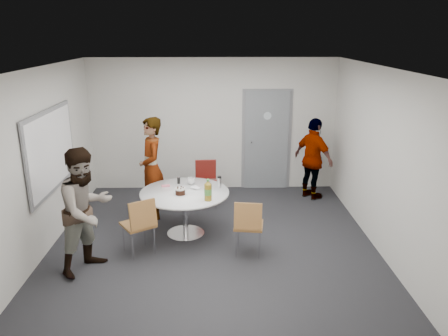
{
  "coord_description": "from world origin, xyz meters",
  "views": [
    {
      "loc": [
        0.05,
        -6.27,
        3.18
      ],
      "look_at": [
        0.18,
        0.25,
        1.13
      ],
      "focal_mm": 35.0,
      "sensor_mm": 36.0,
      "label": 1
    }
  ],
  "objects_px": {
    "table": "(186,198)",
    "door": "(266,140)",
    "chair_near_left": "(140,221)",
    "person_right": "(313,159)",
    "whiteboard": "(51,150)",
    "person_main": "(152,168)",
    "person_left": "(86,210)",
    "chair_far": "(206,178)",
    "chair_near_right": "(248,222)"
  },
  "relations": [
    {
      "from": "whiteboard",
      "to": "chair_near_left",
      "type": "height_order",
      "value": "whiteboard"
    },
    {
      "from": "person_right",
      "to": "table",
      "type": "bearing_deg",
      "value": 89.74
    },
    {
      "from": "chair_near_right",
      "to": "person_left",
      "type": "xyz_separation_m",
      "value": [
        -2.22,
        -0.32,
        0.35
      ]
    },
    {
      "from": "person_left",
      "to": "person_right",
      "type": "xyz_separation_m",
      "value": [
        3.65,
        2.64,
        -0.07
      ]
    },
    {
      "from": "table",
      "to": "person_left",
      "type": "bearing_deg",
      "value": -140.93
    },
    {
      "from": "person_right",
      "to": "chair_near_right",
      "type": "bearing_deg",
      "value": 113.99
    },
    {
      "from": "chair_far",
      "to": "person_main",
      "type": "xyz_separation_m",
      "value": [
        -0.93,
        -0.55,
        0.37
      ]
    },
    {
      "from": "whiteboard",
      "to": "chair_far",
      "type": "bearing_deg",
      "value": 29.93
    },
    {
      "from": "whiteboard",
      "to": "chair_far",
      "type": "height_order",
      "value": "whiteboard"
    },
    {
      "from": "chair_near_right",
      "to": "door",
      "type": "bearing_deg",
      "value": 86.94
    },
    {
      "from": "door",
      "to": "whiteboard",
      "type": "distance_m",
      "value": 4.25
    },
    {
      "from": "chair_near_left",
      "to": "chair_far",
      "type": "distance_m",
      "value": 2.18
    },
    {
      "from": "door",
      "to": "person_right",
      "type": "xyz_separation_m",
      "value": [
        0.85,
        -0.64,
        -0.22
      ]
    },
    {
      "from": "table",
      "to": "whiteboard",
      "type": "bearing_deg",
      "value": -178.89
    },
    {
      "from": "door",
      "to": "chair_far",
      "type": "relative_size",
      "value": 2.45
    },
    {
      "from": "chair_near_right",
      "to": "chair_far",
      "type": "relative_size",
      "value": 1.01
    },
    {
      "from": "whiteboard",
      "to": "chair_far",
      "type": "relative_size",
      "value": 2.19
    },
    {
      "from": "table",
      "to": "door",
      "type": "bearing_deg",
      "value": 55.8
    },
    {
      "from": "chair_far",
      "to": "person_left",
      "type": "xyz_separation_m",
      "value": [
        -1.57,
        -2.34,
        0.35
      ]
    },
    {
      "from": "table",
      "to": "person_left",
      "type": "xyz_separation_m",
      "value": [
        -1.28,
        -1.04,
        0.23
      ]
    },
    {
      "from": "whiteboard",
      "to": "person_right",
      "type": "relative_size",
      "value": 1.18
    },
    {
      "from": "whiteboard",
      "to": "table",
      "type": "bearing_deg",
      "value": 1.11
    },
    {
      "from": "chair_near_left",
      "to": "chair_near_right",
      "type": "xyz_separation_m",
      "value": [
        1.57,
        -0.04,
        -0.01
      ]
    },
    {
      "from": "whiteboard",
      "to": "table",
      "type": "relative_size",
      "value": 1.34
    },
    {
      "from": "chair_near_right",
      "to": "person_right",
      "type": "relative_size",
      "value": 0.54
    },
    {
      "from": "whiteboard",
      "to": "person_right",
      "type": "height_order",
      "value": "whiteboard"
    },
    {
      "from": "person_left",
      "to": "chair_far",
      "type": "bearing_deg",
      "value": 0.24
    },
    {
      "from": "door",
      "to": "table",
      "type": "distance_m",
      "value": 2.74
    },
    {
      "from": "whiteboard",
      "to": "chair_far",
      "type": "xyz_separation_m",
      "value": [
        2.32,
        1.34,
        -0.92
      ]
    },
    {
      "from": "person_left",
      "to": "whiteboard",
      "type": "bearing_deg",
      "value": 71.23
    },
    {
      "from": "chair_near_left",
      "to": "person_right",
      "type": "xyz_separation_m",
      "value": [
        3.01,
        2.28,
        0.26
      ]
    },
    {
      "from": "chair_near_left",
      "to": "person_left",
      "type": "height_order",
      "value": "person_left"
    },
    {
      "from": "whiteboard",
      "to": "chair_near_left",
      "type": "xyz_separation_m",
      "value": [
        1.4,
        -0.63,
        -0.91
      ]
    },
    {
      "from": "person_main",
      "to": "person_left",
      "type": "distance_m",
      "value": 1.9
    },
    {
      "from": "door",
      "to": "person_main",
      "type": "relative_size",
      "value": 1.18
    },
    {
      "from": "table",
      "to": "chair_near_left",
      "type": "xyz_separation_m",
      "value": [
        -0.63,
        -0.67,
        -0.1
      ]
    },
    {
      "from": "chair_near_right",
      "to": "person_main",
      "type": "relative_size",
      "value": 0.48
    },
    {
      "from": "door",
      "to": "chair_near_right",
      "type": "xyz_separation_m",
      "value": [
        -0.58,
        -2.96,
        -0.5
      ]
    },
    {
      "from": "person_main",
      "to": "chair_far",
      "type": "bearing_deg",
      "value": 102.74
    },
    {
      "from": "whiteboard",
      "to": "person_main",
      "type": "bearing_deg",
      "value": 29.61
    },
    {
      "from": "whiteboard",
      "to": "person_left",
      "type": "bearing_deg",
      "value": -52.85
    },
    {
      "from": "whiteboard",
      "to": "person_right",
      "type": "bearing_deg",
      "value": 20.43
    },
    {
      "from": "person_right",
      "to": "chair_far",
      "type": "bearing_deg",
      "value": 64.02
    },
    {
      "from": "whiteboard",
      "to": "door",
      "type": "bearing_deg",
      "value": 32.66
    },
    {
      "from": "whiteboard",
      "to": "table",
      "type": "height_order",
      "value": "whiteboard"
    },
    {
      "from": "person_left",
      "to": "chair_near_left",
      "type": "bearing_deg",
      "value": -26.38
    },
    {
      "from": "chair_far",
      "to": "person_left",
      "type": "distance_m",
      "value": 2.83
    },
    {
      "from": "whiteboard",
      "to": "chair_near_left",
      "type": "bearing_deg",
      "value": -24.28
    },
    {
      "from": "chair_far",
      "to": "person_main",
      "type": "distance_m",
      "value": 1.14
    },
    {
      "from": "person_left",
      "to": "person_right",
      "type": "distance_m",
      "value": 4.51
    }
  ]
}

